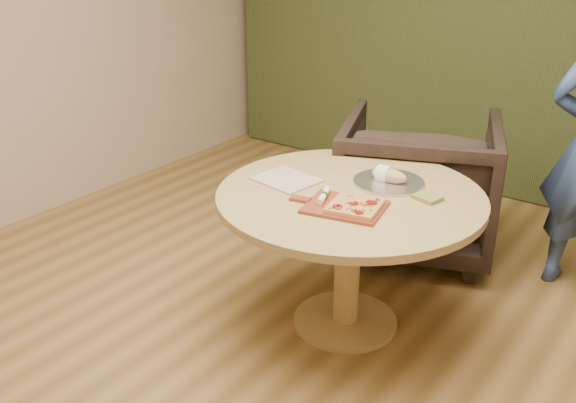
% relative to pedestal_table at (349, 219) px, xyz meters
% --- Properties ---
extents(room_shell, '(5.04, 6.04, 2.84)m').
position_rel_pedestal_table_xyz_m(room_shell, '(-0.04, -0.66, 0.79)').
color(room_shell, olive).
rests_on(room_shell, ground).
extents(curtain, '(4.80, 0.14, 2.78)m').
position_rel_pedestal_table_xyz_m(curtain, '(-0.04, 2.24, 0.79)').
color(curtain, '#2F3A1A').
rests_on(curtain, ground).
extents(pedestal_table, '(1.30, 1.30, 0.75)m').
position_rel_pedestal_table_xyz_m(pedestal_table, '(0.00, 0.00, 0.00)').
color(pedestal_table, tan).
rests_on(pedestal_table, ground).
extents(pizza_paddle, '(0.47, 0.35, 0.01)m').
position_rel_pedestal_table_xyz_m(pizza_paddle, '(0.07, -0.18, 0.15)').
color(pizza_paddle, brown).
rests_on(pizza_paddle, pedestal_table).
extents(flatbread_pizza, '(0.26, 0.26, 0.04)m').
position_rel_pedestal_table_xyz_m(flatbread_pizza, '(0.13, -0.18, 0.17)').
color(flatbread_pizza, tan).
rests_on(flatbread_pizza, pizza_paddle).
extents(cutlery_roll, '(0.09, 0.19, 0.03)m').
position_rel_pedestal_table_xyz_m(cutlery_roll, '(-0.05, -0.16, 0.17)').
color(cutlery_roll, white).
rests_on(cutlery_roll, pizza_paddle).
extents(newspaper, '(0.34, 0.30, 0.01)m').
position_rel_pedestal_table_xyz_m(newspaper, '(-0.35, -0.05, 0.15)').
color(newspaper, white).
rests_on(newspaper, pedestal_table).
extents(serving_tray, '(0.36, 0.36, 0.02)m').
position_rel_pedestal_table_xyz_m(serving_tray, '(0.09, 0.22, 0.15)').
color(serving_tray, silver).
rests_on(serving_tray, pedestal_table).
extents(bread_roll, '(0.19, 0.09, 0.09)m').
position_rel_pedestal_table_xyz_m(bread_roll, '(0.08, 0.22, 0.18)').
color(bread_roll, tan).
rests_on(bread_roll, serving_tray).
extents(green_packet, '(0.14, 0.13, 0.02)m').
position_rel_pedestal_table_xyz_m(green_packet, '(0.34, 0.14, 0.15)').
color(green_packet, olive).
rests_on(green_packet, pedestal_table).
extents(armchair, '(1.19, 1.16, 0.96)m').
position_rel_pedestal_table_xyz_m(armchair, '(-0.10, 1.02, -0.13)').
color(armchair, black).
rests_on(armchair, ground).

